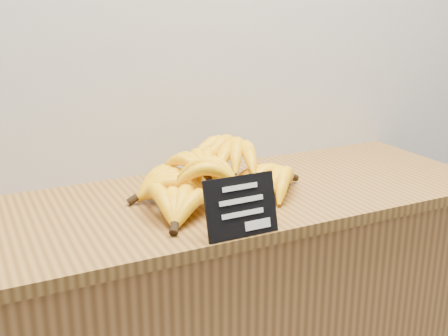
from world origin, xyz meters
TOP-DOWN VIEW (x-y plane):
  - counter_top at (0.18, 2.75)m, footprint 1.52×0.54m
  - chalkboard_sign at (0.12, 2.50)m, footprint 0.17×0.04m
  - banana_pile at (0.16, 2.75)m, footprint 0.53×0.35m

SIDE VIEW (x-z plane):
  - counter_top at x=0.18m, z-range 0.90..0.93m
  - banana_pile at x=0.16m, z-range 0.92..1.05m
  - chalkboard_sign at x=0.12m, z-range 0.93..1.06m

